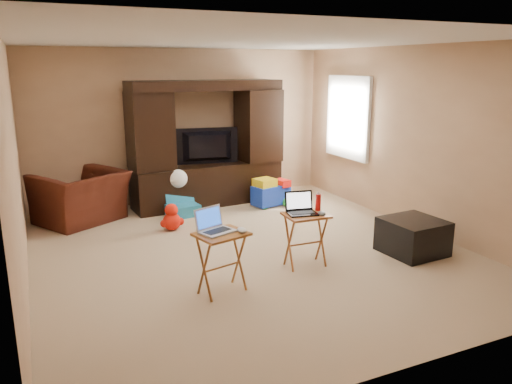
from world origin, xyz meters
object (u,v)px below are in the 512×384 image
laptop_right (302,204)px  water_bottle (318,202)px  push_toy (271,191)px  mouse_left (242,230)px  plush_toy (172,217)px  recliner (81,197)px  television (208,147)px  tray_table_left (222,263)px  tray_table_right (306,240)px  mouse_right (322,213)px  ottoman (413,236)px  child_rocker (181,196)px  laptop_left (217,221)px  entertainment_center (207,144)px

laptop_right → water_bottle: (0.24, 0.06, -0.03)m
push_toy → mouse_left: 3.28m
plush_toy → water_bottle: bearing=-55.3°
recliner → laptop_right: bearing=96.8°
plush_toy → water_bottle: (1.25, -1.80, 0.52)m
television → recliner: (-2.01, -0.13, -0.59)m
tray_table_left → tray_table_right: tray_table_left is taller
recliner → tray_table_left: bearing=78.4°
water_bottle → push_toy: bearing=76.4°
push_toy → television: bearing=138.0°
water_bottle → recliner: bearing=130.6°
water_bottle → mouse_right: bearing=-109.3°
television → ottoman: size_ratio=1.55×
child_rocker → laptop_right: laptop_right is taller
ottoman → laptop_left: bearing=-179.5°
entertainment_center → television: (0.00, -0.04, -0.04)m
entertainment_center → laptop_right: size_ratio=7.62×
child_rocker → tray_table_left: (-0.39, -2.77, 0.01)m
mouse_right → child_rocker: bearing=107.7°
ottoman → mouse_left: size_ratio=5.16×
television → laptop_left: size_ratio=3.10×
ottoman → mouse_left: bearing=-177.0°
entertainment_center → tray_table_left: entertainment_center is taller
entertainment_center → laptop_left: size_ratio=7.46×
plush_toy → laptop_left: size_ratio=1.17×
entertainment_center → laptop_right: (0.09, -2.96, -0.27)m
recliner → mouse_left: bearing=81.1°
tray_table_right → ottoman: bearing=-5.4°
recliner → tray_table_right: (2.13, -2.80, -0.06)m
tray_table_left → mouse_right: bearing=-8.3°
mouse_left → water_bottle: bearing=19.6°
push_toy → tray_table_left: size_ratio=0.99×
push_toy → mouse_right: (-0.64, -2.58, 0.41)m
entertainment_center → mouse_right: bearing=-88.6°
child_rocker → laptop_left: (-0.42, -2.74, 0.44)m
entertainment_center → ottoman: bearing=-67.8°
ottoman → water_bottle: 1.32m
entertainment_center → recliner: 2.11m
tray_table_left → water_bottle: (1.31, 0.33, 0.40)m
television → ottoman: (1.52, -3.13, -0.75)m
laptop_left → water_bottle: bearing=-7.9°
recliner → plush_toy: recliner is taller
tray_table_right → water_bottle: size_ratio=3.25×
entertainment_center → mouse_left: bearing=-106.9°
tray_table_left → mouse_right: 1.29m
entertainment_center → laptop_left: (-1.01, -3.20, -0.26)m
child_rocker → tray_table_left: bearing=-105.8°
recliner → mouse_right: 3.71m
plush_toy → laptop_left: 2.17m
child_rocker → mouse_left: 2.87m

